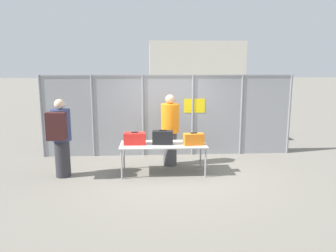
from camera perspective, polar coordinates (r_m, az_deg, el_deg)
ground_plane at (r=7.96m, az=0.76°, el=-8.37°), size 120.00×120.00×0.00m
fence_section at (r=9.36m, az=0.06°, el=2.12°), size 7.17×0.07×2.31m
inspection_table at (r=7.84m, az=-0.85°, el=-3.47°), size 2.06×0.84×0.73m
suitcase_red at (r=7.81m, az=-5.80°, el=-2.18°), size 0.51×0.28×0.30m
suitcase_black at (r=7.77m, az=-0.93°, el=-2.01°), size 0.50×0.26×0.35m
suitcase_orange at (r=7.74m, az=4.49°, el=-2.30°), size 0.49×0.28×0.30m
traveler_hooded at (r=7.88m, az=-18.21°, el=-1.52°), size 0.45×0.70×1.83m
security_worker_near at (r=8.42m, az=0.35°, el=-0.57°), size 0.46×0.46×1.85m
utility_trailer at (r=12.08m, az=11.03°, el=0.12°), size 3.49×2.33×0.74m
distant_hangar at (r=46.68m, az=4.10°, el=10.73°), size 11.72×13.26×5.43m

